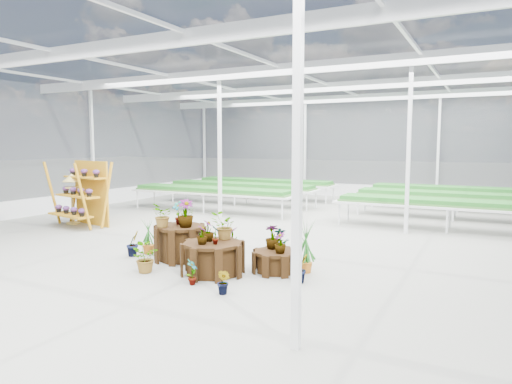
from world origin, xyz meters
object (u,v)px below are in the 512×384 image
at_px(plinth_tall, 180,243).
at_px(plinth_mid, 213,258).
at_px(plinth_low, 277,261).
at_px(bird_table, 72,199).
at_px(shelf_rack, 79,194).

height_order(plinth_tall, plinth_mid, plinth_tall).
distance_m(plinth_low, bird_table, 8.02).
bearing_deg(plinth_mid, bird_table, 158.71).
bearing_deg(plinth_mid, shelf_rack, 158.58).
bearing_deg(plinth_tall, bird_table, 159.90).
distance_m(plinth_tall, plinth_mid, 1.34).
bearing_deg(bird_table, shelf_rack, 4.92).
distance_m(plinth_tall, shelf_rack, 5.44).
bearing_deg(bird_table, plinth_tall, 4.48).
bearing_deg(shelf_rack, plinth_tall, -8.23).
relative_size(shelf_rack, bird_table, 1.25).
xyz_separation_m(plinth_tall, bird_table, (-5.56, 2.03, 0.41)).
bearing_deg(plinth_low, plinth_tall, -177.40).
xyz_separation_m(plinth_mid, plinth_low, (1.00, 0.70, -0.10)).
distance_m(plinth_mid, bird_table, 7.27).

